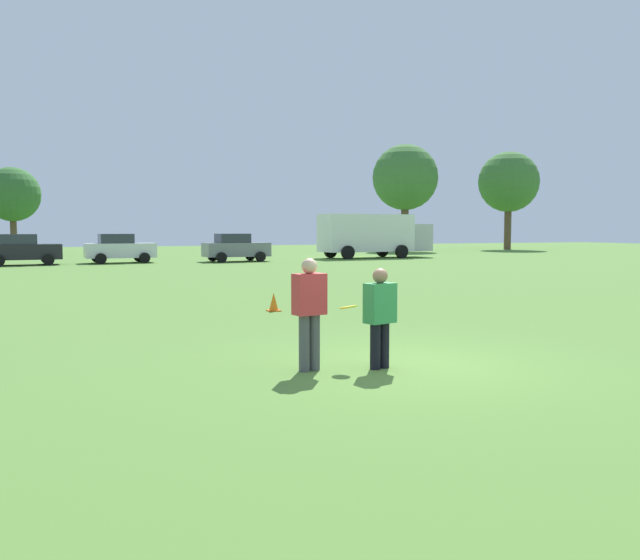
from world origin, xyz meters
TOP-DOWN VIEW (x-y plane):
  - ground_plane at (0.00, 0.00)m, footprint 147.77×147.77m
  - player_thrower at (-1.51, 0.14)m, footprint 0.51×0.34m
  - player_defender at (-0.46, -0.10)m, footprint 0.52×0.38m
  - frisbee at (-0.84, 0.22)m, footprint 0.28×0.27m
  - traffic_cone at (0.17, 7.20)m, footprint 0.32×0.32m
  - parked_car_mid_right at (-6.99, 33.38)m, footprint 4.31×2.43m
  - parked_car_near_right at (-1.46, 33.90)m, footprint 4.31×2.43m
  - parked_car_far_right at (5.72, 32.89)m, footprint 4.31×2.43m
  - box_truck at (16.52, 34.55)m, footprint 8.64×3.37m
  - tree_west_maple at (-8.34, 49.51)m, footprint 4.35×4.35m
  - tree_center_elm at (26.09, 47.17)m, footprint 6.28×6.28m
  - tree_east_birch at (38.29, 47.36)m, footprint 6.19×6.19m

SIDE VIEW (x-z plane):
  - ground_plane at x=0.00m, z-range 0.00..0.00m
  - traffic_cone at x=0.17m, z-range -0.01..0.47m
  - player_defender at x=-0.46m, z-range 0.09..1.62m
  - frisbee at x=-0.84m, z-range 0.88..0.97m
  - parked_car_mid_right at x=-6.99m, z-range 0.01..1.83m
  - parked_car_near_right at x=-1.46m, z-range 0.01..1.83m
  - parked_car_far_right at x=5.72m, z-range 0.01..1.83m
  - player_thrower at x=-1.51m, z-range 0.11..1.80m
  - box_truck at x=16.52m, z-range 0.16..3.34m
  - tree_west_maple at x=-8.34m, z-range 1.33..8.40m
  - tree_east_birch at x=38.29m, z-range 1.89..11.94m
  - tree_center_elm at x=26.09m, z-range 1.92..12.12m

